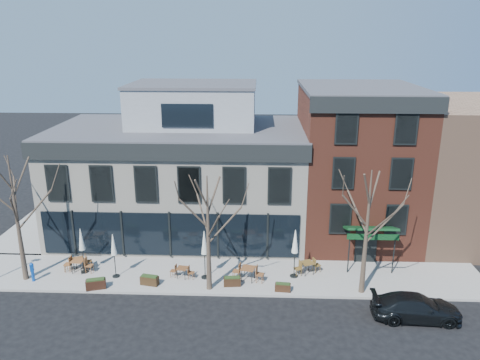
{
  "coord_description": "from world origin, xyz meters",
  "views": [
    {
      "loc": [
        5.83,
        -28.49,
        14.72
      ],
      "look_at": [
        4.59,
        2.0,
        5.11
      ],
      "focal_mm": 35.0,
      "sensor_mm": 36.0,
      "label": 1
    }
  ],
  "objects_px": {
    "call_box": "(32,271)",
    "cafe_set_0": "(78,264)",
    "umbrella_0": "(81,242)",
    "parked_sedan": "(416,307)"
  },
  "relations": [
    {
      "from": "parked_sedan",
      "to": "umbrella_0",
      "type": "xyz_separation_m",
      "value": [
        -19.54,
        4.07,
        1.58
      ]
    },
    {
      "from": "parked_sedan",
      "to": "call_box",
      "type": "relative_size",
      "value": 3.78
    },
    {
      "from": "call_box",
      "to": "umbrella_0",
      "type": "bearing_deg",
      "value": 23.96
    },
    {
      "from": "parked_sedan",
      "to": "cafe_set_0",
      "type": "xyz_separation_m",
      "value": [
        -19.92,
        4.11,
        -0.02
      ]
    },
    {
      "from": "parked_sedan",
      "to": "umbrella_0",
      "type": "bearing_deg",
      "value": 79.97
    },
    {
      "from": "call_box",
      "to": "cafe_set_0",
      "type": "xyz_separation_m",
      "value": [
        2.37,
        1.26,
        -0.15
      ]
    },
    {
      "from": "parked_sedan",
      "to": "umbrella_0",
      "type": "distance_m",
      "value": 20.02
    },
    {
      "from": "cafe_set_0",
      "to": "umbrella_0",
      "type": "relative_size",
      "value": 0.64
    },
    {
      "from": "cafe_set_0",
      "to": "call_box",
      "type": "bearing_deg",
      "value": -152.04
    },
    {
      "from": "umbrella_0",
      "to": "call_box",
      "type": "bearing_deg",
      "value": -156.04
    }
  ]
}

